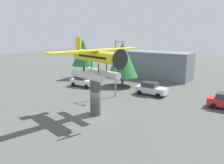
% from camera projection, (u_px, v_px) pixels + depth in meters
% --- Properties ---
extents(ground_plane, '(140.00, 140.00, 0.00)m').
position_uv_depth(ground_plane, '(96.00, 115.00, 23.87)').
color(ground_plane, '#4C514C').
extents(display_pedestal, '(1.10, 1.10, 3.93)m').
position_uv_depth(display_pedestal, '(95.00, 97.00, 23.45)').
color(display_pedestal, '#4C4742').
rests_on(display_pedestal, ground).
extents(floatplane_monument, '(7.17, 10.36, 4.00)m').
position_uv_depth(floatplane_monument, '(96.00, 61.00, 22.58)').
color(floatplane_monument, silver).
rests_on(floatplane_monument, display_pedestal).
extents(car_near_white, '(4.20, 2.02, 1.76)m').
position_uv_depth(car_near_white, '(83.00, 81.00, 36.15)').
color(car_near_white, white).
rests_on(car_near_white, ground).
extents(car_mid_silver, '(4.20, 2.02, 1.76)m').
position_uv_depth(car_mid_silver, '(151.00, 89.00, 31.22)').
color(car_mid_silver, silver).
rests_on(car_mid_silver, ground).
extents(streetlight_primary, '(1.84, 0.28, 7.34)m').
position_uv_depth(streetlight_primary, '(117.00, 65.00, 29.52)').
color(streetlight_primary, gray).
rests_on(streetlight_primary, ground).
extents(storefront_building, '(12.57, 5.01, 4.86)m').
position_uv_depth(storefront_building, '(156.00, 65.00, 42.75)').
color(storefront_building, slate).
rests_on(storefront_building, ground).
extents(tree_west, '(4.24, 4.24, 7.09)m').
position_uv_depth(tree_west, '(83.00, 53.00, 41.86)').
color(tree_west, brown).
rests_on(tree_west, ground).
extents(tree_east, '(4.80, 4.80, 6.90)m').
position_uv_depth(tree_east, '(123.00, 59.00, 35.67)').
color(tree_east, brown).
rests_on(tree_east, ground).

